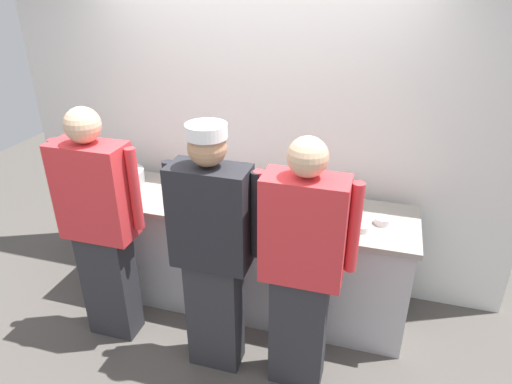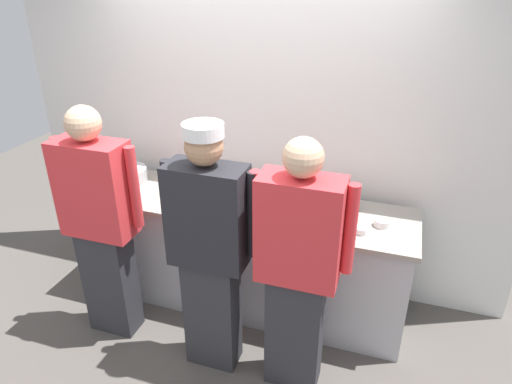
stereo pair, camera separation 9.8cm
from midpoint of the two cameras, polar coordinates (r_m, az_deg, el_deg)
ground_plane at (r=3.65m, az=-4.40°, el=-16.55°), size 9.00×9.00×0.00m
wall_back at (r=3.63m, az=-0.60°, el=8.03°), size 4.05×0.10×2.67m
prep_counter at (r=3.63m, az=-2.69°, el=-7.69°), size 2.58×0.67×0.90m
chef_near_left at (r=3.28m, az=-19.75°, el=-3.84°), size 0.63×0.24×1.73m
chef_center at (r=2.85m, az=-6.48°, el=-7.02°), size 0.62×0.24×1.72m
chef_far_right at (r=2.72m, az=4.73°, el=-9.16°), size 0.62×0.24×1.70m
plate_stack_front at (r=3.33m, az=9.94°, el=-1.46°), size 0.23×0.23×0.10m
mixing_bowl_steel at (r=3.85m, az=-16.81°, el=1.83°), size 0.31×0.31×0.12m
sheet_tray at (r=3.42m, az=-5.19°, el=-1.06°), size 0.52×0.43×0.02m
squeeze_bottle_primary at (r=3.27m, az=3.47°, el=-0.96°), size 0.05×0.05×0.18m
ramekin_green_sauce at (r=3.62m, az=-16.48°, el=-0.37°), size 0.09×0.09×0.04m
ramekin_red_sauce at (r=3.10m, az=12.27°, el=-4.48°), size 0.08×0.08×0.04m
ramekin_orange_sauce at (r=3.22m, az=14.68°, el=-3.48°), size 0.10×0.10×0.05m
deli_cup at (r=3.14m, az=6.76°, el=-3.12°), size 0.09×0.09×0.09m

